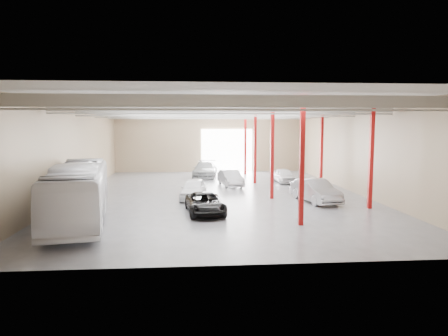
{
  "coord_description": "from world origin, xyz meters",
  "views": [
    {
      "loc": [
        -2.07,
        -30.92,
        5.39
      ],
      "look_at": [
        0.33,
        -0.9,
        2.2
      ],
      "focal_mm": 32.0,
      "sensor_mm": 36.0,
      "label": 1
    }
  ],
  "objects": [
    {
      "name": "car_row_b",
      "position": [
        1.34,
        4.5,
        0.72
      ],
      "size": [
        2.15,
        4.55,
        1.44
      ],
      "primitive_type": "imported",
      "rotation": [
        0.0,
        0.0,
        0.15
      ],
      "color": "silver",
      "rests_on": "ground"
    },
    {
      "name": "car_right_far",
      "position": [
        6.66,
        6.26,
        0.67
      ],
      "size": [
        1.81,
        4.0,
        1.33
      ],
      "primitive_type": "imported",
      "rotation": [
        0.0,
        0.0,
        0.06
      ],
      "color": "silver",
      "rests_on": "ground"
    },
    {
      "name": "black_sedan",
      "position": [
        -1.3,
        -6.81,
        0.65
      ],
      "size": [
        2.62,
        4.86,
        1.29
      ],
      "primitive_type": "imported",
      "rotation": [
        0.0,
        0.0,
        0.1
      ],
      "color": "black",
      "rests_on": "ground"
    },
    {
      "name": "car_row_a",
      "position": [
        -2.0,
        -1.61,
        0.75
      ],
      "size": [
        2.21,
        4.54,
        1.49
      ],
      "primitive_type": "imported",
      "rotation": [
        0.0,
        0.0,
        -0.1
      ],
      "color": "white",
      "rests_on": "ground"
    },
    {
      "name": "car_right_near",
      "position": [
        6.63,
        -3.56,
        0.81
      ],
      "size": [
        2.65,
        5.17,
        1.63
      ],
      "primitive_type": "imported",
      "rotation": [
        0.0,
        0.0,
        0.2
      ],
      "color": "#A6A6AA",
      "rests_on": "ground"
    },
    {
      "name": "depot_shell",
      "position": [
        0.13,
        0.48,
        4.98
      ],
      "size": [
        22.12,
        32.12,
        7.06
      ],
      "color": "#4C4D51",
      "rests_on": "ground"
    },
    {
      "name": "coach_bus",
      "position": [
        -8.5,
        -8.0,
        1.64
      ],
      "size": [
        4.77,
        12.06,
        3.28
      ],
      "primitive_type": "imported",
      "rotation": [
        0.0,
        0.0,
        0.18
      ],
      "color": "white",
      "rests_on": "ground"
    },
    {
      "name": "car_row_c",
      "position": [
        -0.74,
        10.93,
        0.82
      ],
      "size": [
        2.98,
        5.9,
        1.64
      ],
      "primitive_type": "imported",
      "rotation": [
        0.0,
        0.0,
        -0.12
      ],
      "color": "gray",
      "rests_on": "ground"
    }
  ]
}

